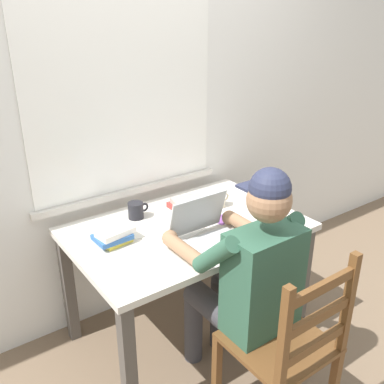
{
  "coord_description": "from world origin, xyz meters",
  "views": [
    {
      "loc": [
        -1.2,
        -1.73,
        1.84
      ],
      "look_at": [
        -0.0,
        -0.05,
        0.95
      ],
      "focal_mm": 40.82,
      "sensor_mm": 36.0,
      "label": 1
    }
  ],
  "objects": [
    {
      "name": "ground_plane",
      "position": [
        0.0,
        0.0,
        0.0
      ],
      "size": [
        8.0,
        8.0,
        0.0
      ],
      "primitive_type": "plane",
      "color": "brown"
    },
    {
      "name": "landscape_photo_print",
      "position": [
        0.22,
        -0.05,
        0.73
      ],
      "size": [
        0.14,
        0.11,
        0.0
      ],
      "primitive_type": "cube",
      "rotation": [
        0.0,
        0.0,
        0.15
      ],
      "color": "#7A4293",
      "rests_on": "desk"
    },
    {
      "name": "book_stack_main",
      "position": [
        0.13,
        0.2,
        0.76
      ],
      "size": [
        0.2,
        0.15,
        0.06
      ],
      "color": "#BC332D",
      "rests_on": "desk"
    },
    {
      "name": "desk",
      "position": [
        0.0,
        0.0,
        0.63
      ],
      "size": [
        1.24,
        0.82,
        0.73
      ],
      "color": "beige",
      "rests_on": "ground"
    },
    {
      "name": "back_wall",
      "position": [
        -0.0,
        0.49,
        1.3
      ],
      "size": [
        6.0,
        0.08,
        2.6
      ],
      "color": "silver",
      "rests_on": "ground"
    },
    {
      "name": "book_stack_side",
      "position": [
        -0.4,
        0.06,
        0.77
      ],
      "size": [
        0.2,
        0.15,
        0.08
      ],
      "color": "gold",
      "rests_on": "desk"
    },
    {
      "name": "computer_mouse",
      "position": [
        0.25,
        -0.22,
        0.74
      ],
      "size": [
        0.06,
        0.1,
        0.03
      ],
      "primitive_type": "ellipsoid",
      "color": "#ADAFB2",
      "rests_on": "desk"
    },
    {
      "name": "laptop",
      "position": [
        -0.01,
        -0.2,
        0.78
      ],
      "size": [
        0.33,
        0.29,
        0.23
      ],
      "color": "#ADAFB2",
      "rests_on": "desk"
    },
    {
      "name": "wooden_chair",
      "position": [
        -0.0,
        -0.77,
        0.46
      ],
      "size": [
        0.42,
        0.42,
        0.93
      ],
      "color": "brown",
      "rests_on": "ground"
    },
    {
      "name": "seated_person",
      "position": [
        -0.0,
        -0.49,
        0.68
      ],
      "size": [
        0.5,
        0.6,
        1.24
      ],
      "color": "#2D5642",
      "rests_on": "ground"
    },
    {
      "name": "paper_pile_back_corner",
      "position": [
        -0.23,
        0.09,
        0.73
      ],
      "size": [
        0.25,
        0.2,
        0.01
      ],
      "primitive_type": "cube",
      "rotation": [
        0.0,
        0.0,
        -0.23
      ],
      "color": "silver",
      "rests_on": "desk"
    },
    {
      "name": "paper_pile_side",
      "position": [
        -0.15,
        0.03,
        0.73
      ],
      "size": [
        0.25,
        0.21,
        0.01
      ],
      "primitive_type": "cube",
      "rotation": [
        0.0,
        0.0,
        -0.28
      ],
      "color": "white",
      "rests_on": "desk"
    },
    {
      "name": "coffee_mug_white",
      "position": [
        0.3,
        0.1,
        0.77
      ],
      "size": [
        0.11,
        0.08,
        0.09
      ],
      "color": "beige",
      "rests_on": "desk"
    },
    {
      "name": "paper_pile_near_laptop",
      "position": [
        -0.05,
        -0.03,
        0.73
      ],
      "size": [
        0.22,
        0.22,
        0.01
      ],
      "primitive_type": "cube",
      "rotation": [
        0.0,
        0.0,
        0.2
      ],
      "color": "white",
      "rests_on": "desk"
    },
    {
      "name": "coffee_mug_dark",
      "position": [
        -0.17,
        0.25,
        0.77
      ],
      "size": [
        0.12,
        0.09,
        0.09
      ],
      "color": "black",
      "rests_on": "desk"
    }
  ]
}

